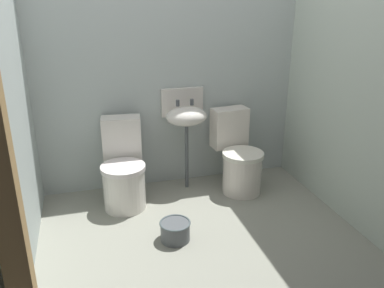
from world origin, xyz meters
name	(u,v)px	position (x,y,z in m)	size (l,w,h in m)	color
ground_plane	(201,239)	(0.00, 0.00, -0.04)	(2.96, 2.51, 0.08)	gray
wall_back	(168,63)	(0.00, 1.11, 1.22)	(2.96, 0.10, 2.45)	#AEB8B5
wall_left	(2,97)	(-1.33, 0.10, 1.22)	(0.10, 2.31, 2.45)	#A7B3AF
wall_right	(354,76)	(1.33, 0.10, 1.22)	(0.10, 2.31, 2.45)	#AFBCAF
toilet_left	(123,172)	(-0.53, 0.71, 0.32)	(0.44, 0.63, 0.78)	silver
toilet_right	(238,159)	(0.60, 0.71, 0.32)	(0.45, 0.63, 0.78)	silver
sink	(186,115)	(0.11, 0.89, 0.75)	(0.42, 0.35, 0.99)	#4C5155
bucket	(175,230)	(-0.22, -0.01, 0.09)	(0.25, 0.25, 0.16)	#4C5155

